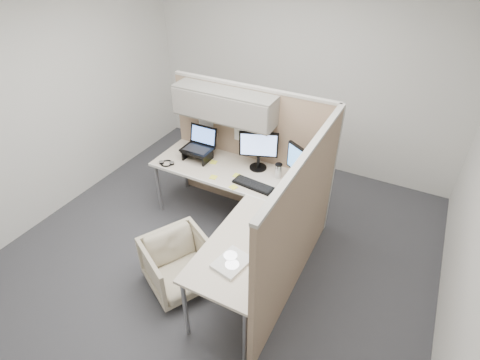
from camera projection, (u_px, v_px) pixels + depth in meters
The scene contains 20 objects.
ground at pixel (222, 249), 4.29m from camera, with size 4.50×4.50×0.00m, color #36353A.
partition_back at pixel (239, 130), 4.34m from camera, with size 2.00×0.36×1.63m.
partition_right at pixel (301, 224), 3.43m from camera, with size 0.07×2.03×1.63m.
desk at pixel (237, 199), 3.94m from camera, with size 2.00×1.98×0.73m.
office_chair at pixel (179, 262), 3.72m from camera, with size 0.61×0.57×0.63m, color beige.
monitor_left at pixel (259, 148), 4.19m from camera, with size 0.43×0.20×0.47m.
monitor_right at pixel (301, 165), 3.89m from camera, with size 0.39×0.26×0.47m.
laptop_station at pixel (199, 148), 4.45m from camera, with size 0.36×0.31×0.37m.
keyboard at pixel (253, 185), 4.06m from camera, with size 0.46×0.15×0.02m, color black.
mouse at pixel (281, 200), 3.83m from camera, with size 0.11×0.07×0.04m, color black.
travel_mug at pixel (278, 171), 4.15m from camera, with size 0.08×0.08×0.17m.
soda_can_green at pixel (300, 199), 3.77m from camera, with size 0.07×0.07×0.12m, color #B21E1E.
soda_can_silver at pixel (287, 186), 3.95m from camera, with size 0.07×0.07×0.12m, color #268C1E.
sticky_note_d at pixel (237, 175), 4.22m from camera, with size 0.08×0.08×0.01m, color #EEEB3E.
sticky_note_b at pixel (233, 187), 4.04m from camera, with size 0.08×0.08×0.01m, color #EEEB3E.
sticky_note_a at pixel (213, 177), 4.19m from camera, with size 0.08×0.08×0.01m, color #EEEB3E.
sticky_note_c at pixel (214, 162), 4.45m from camera, with size 0.08×0.08×0.01m, color #EEEB3E.
headphones at pixel (167, 163), 4.42m from camera, with size 0.18×0.18×0.03m.
paper_stack at pixel (232, 262), 3.14m from camera, with size 0.29×0.34×0.03m.
desk_clock at pixel (267, 229), 3.44m from camera, with size 0.08×0.09×0.08m.
Camera 1 is at (1.60, -2.60, 3.12)m, focal length 28.00 mm.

